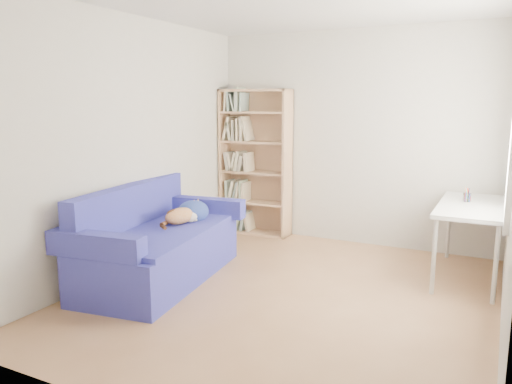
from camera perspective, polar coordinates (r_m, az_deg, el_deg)
ground at (r=4.65m, az=3.59°, el=-11.69°), size 4.00×4.00×0.00m
room_shell at (r=4.31m, az=5.24°, el=8.85°), size 3.54×4.04×2.62m
sofa at (r=5.06m, az=-11.12°, el=-5.90°), size 1.13×1.99×0.92m
bookshelf at (r=6.57m, az=-0.08°, el=2.71°), size 0.95×0.30×1.90m
desk at (r=5.33m, az=23.42°, el=-2.01°), size 0.61×1.33×0.75m
pen_cup at (r=5.44m, az=22.98°, el=-0.46°), size 0.08×0.08×0.14m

